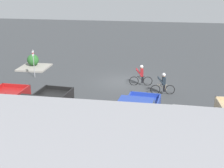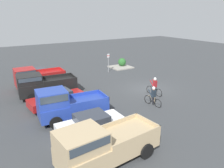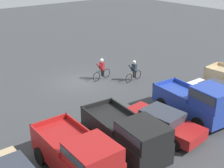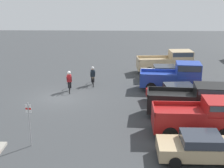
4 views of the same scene
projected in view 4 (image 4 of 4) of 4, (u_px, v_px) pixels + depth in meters
name	position (u px, v px, depth m)	size (l,w,h in m)	color
ground_plane	(59.00, 97.00, 24.64)	(80.00, 80.00, 0.00)	#383A3D
pickup_truck_0	(169.00, 61.00, 31.45)	(2.53, 5.60, 2.26)	tan
sedan_0	(164.00, 73.00, 28.90)	(2.08, 4.33, 1.40)	white
pickup_truck_1	(176.00, 76.00, 26.01)	(2.50, 5.09, 2.39)	#233D9E
sedan_1	(178.00, 93.00, 23.55)	(2.33, 4.83, 1.34)	maroon
pickup_truck_2	(192.00, 100.00, 20.70)	(2.55, 5.31, 2.22)	black
pickup_truck_3	(201.00, 117.00, 18.05)	(2.31, 4.90, 2.20)	maroon
sedan_2	(200.00, 147.00, 15.54)	(2.02, 4.29, 1.37)	tan
cyclist_0	(69.00, 81.00, 25.91)	(1.89, 0.51, 1.75)	black
cyclist_1	(93.00, 75.00, 27.58)	(1.84, 0.51, 1.70)	black
fire_lane_sign	(29.00, 120.00, 16.65)	(0.06, 0.30, 2.51)	#9E9EA3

